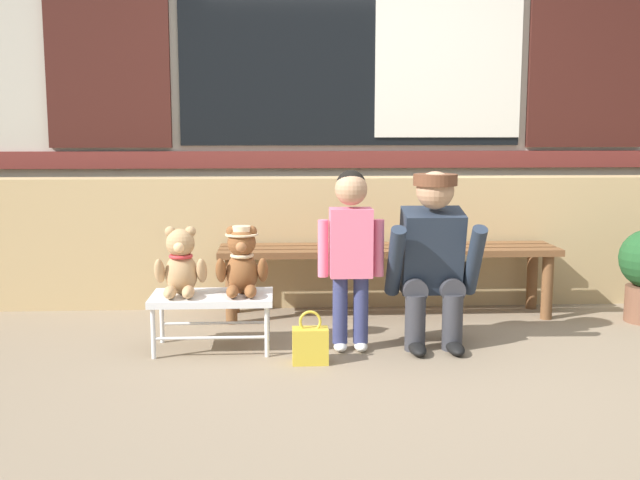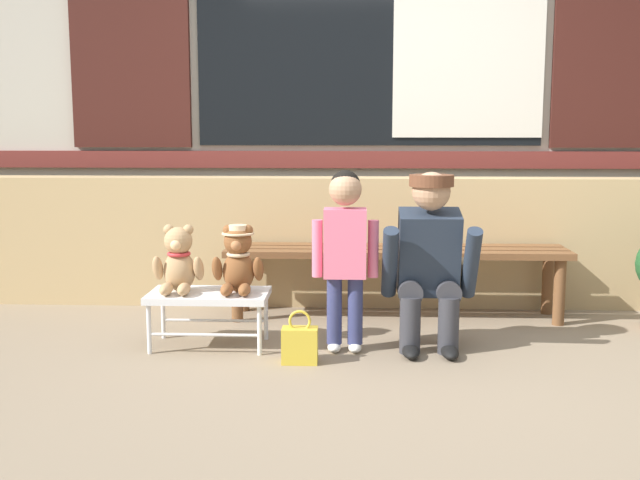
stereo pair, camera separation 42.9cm
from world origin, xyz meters
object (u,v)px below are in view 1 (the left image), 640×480
Objects in this scene: teddy_bear_plain at (181,264)px; teddy_bear_with_hat at (242,262)px; wooden_bench_long at (388,257)px; small_display_bench at (212,301)px; handbag_on_ground at (310,345)px; child_standing at (351,240)px; adult_crouching at (434,258)px.

teddy_bear_with_hat is at bearing 0.13° from teddy_bear_plain.
teddy_bear_plain is at bearing -179.87° from teddy_bear_with_hat.
small_display_bench is (-1.04, -0.69, -0.11)m from wooden_bench_long.
teddy_bear_plain is 1.34× the size of handbag_on_ground.
handbag_on_ground is at bearing -135.49° from child_standing.
teddy_bear_plain is 0.38× the size of child_standing.
wooden_bench_long is 0.70m from adult_crouching.
adult_crouching is at bearing 0.27° from teddy_bear_plain.
teddy_bear_plain is (-1.20, -0.68, 0.09)m from wooden_bench_long.
small_display_bench is 2.35× the size of handbag_on_ground.
wooden_bench_long is 1.38m from teddy_bear_plain.
teddy_bear_plain is at bearing 176.53° from child_standing.
wooden_bench_long is 1.13m from handbag_on_ground.
wooden_bench_long is 5.78× the size of teddy_bear_with_hat.
child_standing is 0.47m from adult_crouching.
teddy_bear_plain is 1.00× the size of teddy_bear_with_hat.
teddy_bear_plain is at bearing 157.80° from handbag_on_ground.
small_display_bench is 0.80m from child_standing.
adult_crouching reaches higher than handbag_on_ground.
small_display_bench is 0.67× the size of adult_crouching.
child_standing reaches higher than small_display_bench.
adult_crouching is (1.02, 0.01, 0.01)m from teddy_bear_with_hat.
wooden_bench_long is 2.19× the size of child_standing.
teddy_bear_with_hat is (-0.88, -0.68, 0.10)m from wooden_bench_long.
child_standing is (0.73, -0.05, 0.33)m from small_display_bench.
child_standing is 0.59m from handbag_on_ground.
handbag_on_ground is at bearing -118.92° from wooden_bench_long.
small_display_bench is 1.20m from adult_crouching.
small_display_bench is 0.60m from handbag_on_ground.
wooden_bench_long is 5.78× the size of teddy_bear_plain.
handbag_on_ground is (0.67, -0.27, -0.37)m from teddy_bear_plain.
teddy_bear_plain reaches higher than wooden_bench_long.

